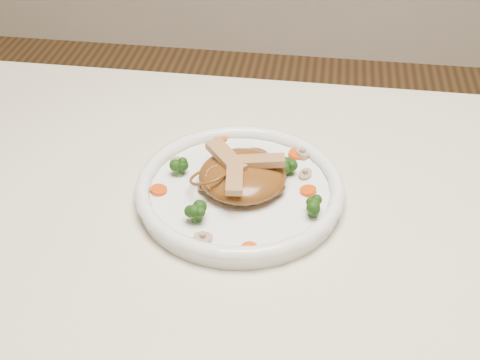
# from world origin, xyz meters

# --- Properties ---
(table) EXTENTS (1.20, 0.80, 0.75)m
(table) POSITION_xyz_m (0.00, 0.00, 0.65)
(table) COLOR beige
(table) RESTS_ON ground
(plate) EXTENTS (0.29, 0.29, 0.02)m
(plate) POSITION_xyz_m (-0.10, 0.08, 0.76)
(plate) COLOR white
(plate) RESTS_ON table
(noodle_mound) EXTENTS (0.15, 0.15, 0.04)m
(noodle_mound) POSITION_xyz_m (-0.09, 0.08, 0.78)
(noodle_mound) COLOR brown
(noodle_mound) RESTS_ON plate
(chicken_a) EXTENTS (0.07, 0.03, 0.01)m
(chicken_a) POSITION_xyz_m (-0.07, 0.09, 0.80)
(chicken_a) COLOR tan
(chicken_a) RESTS_ON noodle_mound
(chicken_b) EXTENTS (0.06, 0.07, 0.01)m
(chicken_b) POSITION_xyz_m (-0.12, 0.09, 0.80)
(chicken_b) COLOR tan
(chicken_b) RESTS_ON noodle_mound
(chicken_c) EXTENTS (0.03, 0.07, 0.01)m
(chicken_c) POSITION_xyz_m (-0.10, 0.06, 0.80)
(chicken_c) COLOR tan
(chicken_c) RESTS_ON noodle_mound
(broccoli_0) EXTENTS (0.03, 0.03, 0.03)m
(broccoli_0) POSITION_xyz_m (-0.04, 0.12, 0.78)
(broccoli_0) COLOR #1A470E
(broccoli_0) RESTS_ON plate
(broccoli_1) EXTENTS (0.02, 0.02, 0.03)m
(broccoli_1) POSITION_xyz_m (-0.18, 0.09, 0.78)
(broccoli_1) COLOR #1A470E
(broccoli_1) RESTS_ON plate
(broccoli_2) EXTENTS (0.03, 0.03, 0.03)m
(broccoli_2) POSITION_xyz_m (-0.14, 0.01, 0.78)
(broccoli_2) COLOR #1A470E
(broccoli_2) RESTS_ON plate
(broccoli_3) EXTENTS (0.03, 0.03, 0.03)m
(broccoli_3) POSITION_xyz_m (0.00, 0.04, 0.78)
(broccoli_3) COLOR #1A470E
(broccoli_3) RESTS_ON plate
(carrot_0) EXTENTS (0.02, 0.02, 0.00)m
(carrot_0) POSITION_xyz_m (-0.03, 0.16, 0.77)
(carrot_0) COLOR red
(carrot_0) RESTS_ON plate
(carrot_1) EXTENTS (0.03, 0.03, 0.00)m
(carrot_1) POSITION_xyz_m (-0.20, 0.06, 0.77)
(carrot_1) COLOR red
(carrot_1) RESTS_ON plate
(carrot_2) EXTENTS (0.02, 0.02, 0.00)m
(carrot_2) POSITION_xyz_m (-0.01, 0.08, 0.77)
(carrot_2) COLOR red
(carrot_2) RESTS_ON plate
(carrot_3) EXTENTS (0.02, 0.02, 0.00)m
(carrot_3) POSITION_xyz_m (-0.14, 0.18, 0.77)
(carrot_3) COLOR red
(carrot_3) RESTS_ON plate
(carrot_4) EXTENTS (0.02, 0.02, 0.00)m
(carrot_4) POSITION_xyz_m (-0.07, -0.04, 0.77)
(carrot_4) COLOR red
(carrot_4) RESTS_ON plate
(mushroom_0) EXTENTS (0.03, 0.03, 0.01)m
(mushroom_0) POSITION_xyz_m (-0.13, -0.03, 0.77)
(mushroom_0) COLOR tan
(mushroom_0) RESTS_ON plate
(mushroom_1) EXTENTS (0.03, 0.03, 0.01)m
(mushroom_1) POSITION_xyz_m (-0.01, 0.12, 0.77)
(mushroom_1) COLOR tan
(mushroom_1) RESTS_ON plate
(mushroom_2) EXTENTS (0.03, 0.03, 0.01)m
(mushroom_2) POSITION_xyz_m (-0.19, 0.12, 0.77)
(mushroom_2) COLOR tan
(mushroom_2) RESTS_ON plate
(mushroom_3) EXTENTS (0.03, 0.03, 0.01)m
(mushroom_3) POSITION_xyz_m (-0.02, 0.16, 0.77)
(mushroom_3) COLOR tan
(mushroom_3) RESTS_ON plate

